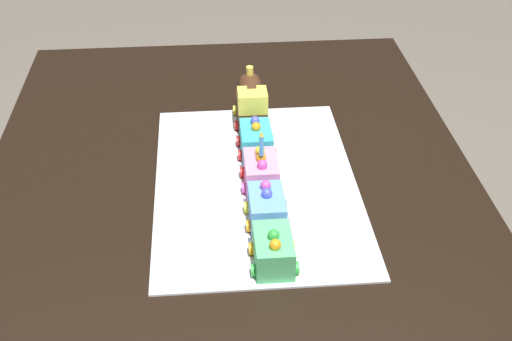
% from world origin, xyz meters
% --- Properties ---
extents(dining_table, '(1.40, 1.00, 0.74)m').
position_xyz_m(dining_table, '(0.00, 0.00, 0.63)').
color(dining_table, black).
rests_on(dining_table, ground).
extents(cake_board, '(0.60, 0.40, 0.00)m').
position_xyz_m(cake_board, '(-0.01, 0.05, 0.74)').
color(cake_board, silver).
rests_on(cake_board, dining_table).
extents(cake_locomotive, '(0.14, 0.08, 0.12)m').
position_xyz_m(cake_locomotive, '(-0.25, 0.06, 0.79)').
color(cake_locomotive, '#472816').
rests_on(cake_locomotive, cake_board).
extents(cake_car_hopper_turquoise, '(0.10, 0.08, 0.07)m').
position_xyz_m(cake_car_hopper_turquoise, '(-0.13, 0.06, 0.77)').
color(cake_car_hopper_turquoise, '#38B7C6').
rests_on(cake_car_hopper_turquoise, cake_board).
extents(cake_car_tanker_bubblegum, '(0.10, 0.08, 0.07)m').
position_xyz_m(cake_car_tanker_bubblegum, '(-0.01, 0.06, 0.77)').
color(cake_car_tanker_bubblegum, pink).
rests_on(cake_car_tanker_bubblegum, cake_board).
extents(cake_car_gondola_sky_blue, '(0.10, 0.08, 0.07)m').
position_xyz_m(cake_car_gondola_sky_blue, '(0.11, 0.06, 0.77)').
color(cake_car_gondola_sky_blue, '#669EEA').
rests_on(cake_car_gondola_sky_blue, cake_board).
extents(cake_car_caboose_mint_green, '(0.10, 0.08, 0.07)m').
position_xyz_m(cake_car_caboose_mint_green, '(0.23, 0.06, 0.77)').
color(cake_car_caboose_mint_green, '#59CC7A').
rests_on(cake_car_caboose_mint_green, cake_board).
extents(birthday_candle, '(0.01, 0.01, 0.06)m').
position_xyz_m(birthday_candle, '(0.00, 0.06, 0.84)').
color(birthday_candle, '#4CA5E5').
rests_on(birthday_candle, cake_car_tanker_bubblegum).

